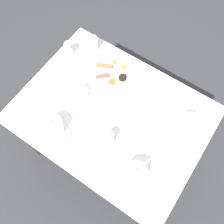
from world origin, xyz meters
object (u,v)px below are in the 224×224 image
object	(u,v)px
water_glass_tall	(189,120)
water_glass_short	(93,44)
fork_by_plate	(104,115)
spoon_for_tea	(87,154)
teapot_near	(53,126)
knife_by_plate	(152,131)
salt_grinder	(110,136)
pepper_grinder	(68,48)
teacup_with_saucer_right	(81,93)
napkin_folded	(50,97)
teapot_far	(136,173)
breakfast_plate	(114,72)
teacup_with_saucer_left	(159,97)

from	to	relation	value
water_glass_tall	water_glass_short	bearing A→B (deg)	80.85
fork_by_plate	spoon_for_tea	bearing A→B (deg)	-167.40
teapot_near	knife_by_plate	xyz separation A→B (m)	(0.31, -0.47, -0.05)
salt_grinder	spoon_for_tea	distance (m)	0.16
water_glass_short	salt_grinder	world-z (taller)	salt_grinder
pepper_grinder	spoon_for_tea	distance (m)	0.71
salt_grinder	knife_by_plate	size ratio (longest dim) A/B	0.62
teacup_with_saucer_right	napkin_folded	world-z (taller)	teacup_with_saucer_right
water_glass_tall	pepper_grinder	size ratio (longest dim) A/B	0.75
napkin_folded	knife_by_plate	world-z (taller)	napkin_folded
teapot_far	water_glass_tall	world-z (taller)	teapot_far
breakfast_plate	spoon_for_tea	world-z (taller)	breakfast_plate
knife_by_plate	spoon_for_tea	xyz separation A→B (m)	(-0.32, 0.23, 0.00)
breakfast_plate	salt_grinder	distance (m)	0.45
teapot_far	knife_by_plate	distance (m)	0.28
teacup_with_saucer_right	salt_grinder	world-z (taller)	salt_grinder
teacup_with_saucer_right	fork_by_plate	bearing A→B (deg)	-99.52
teacup_with_saucer_left	water_glass_tall	distance (m)	0.22
teacup_with_saucer_left	napkin_folded	xyz separation A→B (m)	(-0.36, 0.56, -0.02)
water_glass_short	spoon_for_tea	size ratio (longest dim) A/B	0.88
pepper_grinder	fork_by_plate	xyz separation A→B (m)	(-0.24, -0.45, -0.06)
water_glass_tall	fork_by_plate	bearing A→B (deg)	118.29
teacup_with_saucer_right	water_glass_tall	size ratio (longest dim) A/B	1.74
fork_by_plate	teapot_far	bearing A→B (deg)	-120.26
salt_grinder	spoon_for_tea	bearing A→B (deg)	156.73
water_glass_tall	teacup_with_saucer_left	bearing A→B (deg)	79.59
teapot_far	teapot_near	bearing A→B (deg)	-72.55
breakfast_plate	water_glass_short	distance (m)	0.24
teacup_with_saucer_left	pepper_grinder	bearing A→B (deg)	92.82
teacup_with_saucer_right	knife_by_plate	size ratio (longest dim) A/B	0.81
fork_by_plate	knife_by_plate	xyz separation A→B (m)	(0.07, -0.29, 0.00)
teapot_near	knife_by_plate	bearing A→B (deg)	-138.34
fork_by_plate	water_glass_short	bearing A→B (deg)	43.62
water_glass_tall	water_glass_short	distance (m)	0.78
teapot_far	knife_by_plate	xyz separation A→B (m)	(0.27, 0.05, -0.05)
teapot_far	napkin_folded	bearing A→B (deg)	-85.80
teapot_far	teacup_with_saucer_right	xyz separation A→B (m)	(0.23, 0.53, -0.03)
teacup_with_saucer_left	napkin_folded	world-z (taller)	teacup_with_saucer_left
spoon_for_tea	fork_by_plate	bearing A→B (deg)	12.60
teacup_with_saucer_right	fork_by_plate	xyz separation A→B (m)	(-0.03, -0.19, -0.02)
teapot_far	teacup_with_saucer_right	distance (m)	0.58
teapot_near	napkin_folded	bearing A→B (deg)	-33.57
water_glass_tall	teapot_near	bearing A→B (deg)	127.38
teapot_far	spoon_for_tea	distance (m)	0.29
breakfast_plate	fork_by_plate	distance (m)	0.30
teacup_with_saucer_left	knife_by_plate	distance (m)	0.21
fork_by_plate	spoon_for_tea	xyz separation A→B (m)	(-0.25, -0.06, 0.00)
salt_grinder	knife_by_plate	bearing A→B (deg)	-43.14
teacup_with_saucer_left	knife_by_plate	xyz separation A→B (m)	(-0.20, -0.07, -0.02)
breakfast_plate	water_glass_short	xyz separation A→B (m)	(0.08, 0.22, 0.04)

